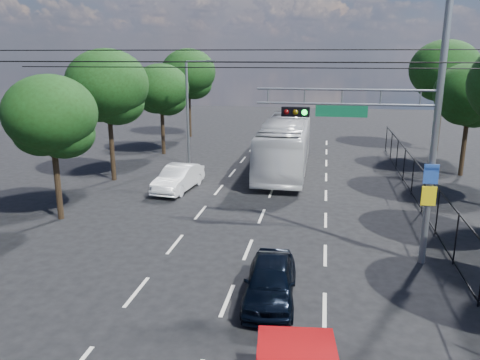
% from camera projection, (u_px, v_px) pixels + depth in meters
% --- Properties ---
extents(lane_markings, '(6.12, 38.00, 0.01)m').
position_uv_depth(lane_markings, '(267.00, 203.00, 24.11)').
color(lane_markings, beige).
rests_on(lane_markings, ground).
extents(signal_mast, '(6.43, 0.39, 9.50)m').
position_uv_depth(signal_mast, '(400.00, 120.00, 16.13)').
color(signal_mast, slate).
rests_on(signal_mast, ground).
extents(streetlight_left, '(2.09, 0.22, 7.08)m').
position_uv_depth(streetlight_left, '(190.00, 108.00, 31.78)').
color(streetlight_left, slate).
rests_on(streetlight_left, ground).
extents(utility_wires, '(22.00, 5.04, 0.74)m').
position_uv_depth(utility_wires, '(253.00, 60.00, 17.33)').
color(utility_wires, black).
rests_on(utility_wires, ground).
extents(fence_right, '(0.06, 34.03, 2.00)m').
position_uv_depth(fence_right, '(432.00, 203.00, 20.80)').
color(fence_right, black).
rests_on(fence_right, ground).
extents(tree_right_d, '(4.32, 4.32, 7.02)m').
position_uv_depth(tree_right_d, '(470.00, 98.00, 28.51)').
color(tree_right_d, black).
rests_on(tree_right_d, ground).
extents(tree_right_e, '(5.28, 5.28, 8.58)m').
position_uv_depth(tree_right_e, '(444.00, 75.00, 35.80)').
color(tree_right_e, black).
rests_on(tree_right_e, ground).
extents(tree_left_b, '(4.08, 4.08, 6.63)m').
position_uv_depth(tree_left_b, '(52.00, 121.00, 20.73)').
color(tree_left_b, black).
rests_on(tree_left_b, ground).
extents(tree_left_c, '(4.80, 4.80, 7.80)m').
position_uv_depth(tree_left_c, '(108.00, 91.00, 27.27)').
color(tree_left_c, black).
rests_on(tree_left_c, ground).
extents(tree_left_d, '(4.20, 4.20, 6.83)m').
position_uv_depth(tree_left_d, '(162.00, 92.00, 34.98)').
color(tree_left_d, black).
rests_on(tree_left_d, ground).
extents(tree_left_e, '(4.92, 4.92, 7.99)m').
position_uv_depth(tree_left_e, '(189.00, 76.00, 42.41)').
color(tree_left_e, black).
rests_on(tree_left_e, ground).
extents(navy_hatchback, '(1.71, 3.91, 1.31)m').
position_uv_depth(navy_hatchback, '(270.00, 281.00, 14.46)').
color(navy_hatchback, black).
rests_on(navy_hatchback, ground).
extents(white_bus, '(2.93, 12.18, 3.39)m').
position_uv_depth(white_bus, '(285.00, 145.00, 30.61)').
color(white_bus, silver).
rests_on(white_bus, ground).
extents(white_van, '(2.00, 4.45, 1.42)m').
position_uv_depth(white_van, '(178.00, 178.00, 26.30)').
color(white_van, white).
rests_on(white_van, ground).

